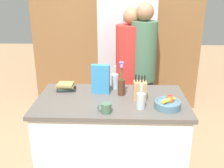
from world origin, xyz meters
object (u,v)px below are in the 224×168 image
Objects in this scene: fruit_bowl at (168,103)px; bottle_oil at (141,99)px; cereal_box at (100,79)px; person_in_blue at (143,67)px; bottle_vinegar at (115,80)px; person_at_sink at (130,70)px; coffee_mug at (106,108)px; book_stack at (66,87)px; knife_block at (140,90)px; refrigerator at (126,58)px; flower_vase at (121,84)px.

bottle_oil reaches higher than fruit_bowl.
cereal_box is 0.75m from person_in_blue.
person_at_sink is (0.18, 0.50, -0.04)m from bottle_vinegar.
coffee_mug is at bearing -162.44° from bottle_oil.
knife_block is at bearing -15.35° from book_stack.
bottle_vinegar is 0.14× the size of person_in_blue.
person_at_sink reaches higher than bottle_oil.
knife_block and bottle_vinegar have the same top height.
book_stack is at bearing 171.31° from cereal_box.
knife_block is at bearing -49.86° from bottle_vinegar.
book_stack is at bearing 164.65° from knife_block.
knife_block is 0.20m from bottle_oil.
refrigerator is 1.06× the size of person_in_blue.
flower_vase is 1.40× the size of bottle_vinegar.
bottle_oil is (-0.25, -0.02, 0.05)m from fruit_bowl.
cereal_box is at bearing -102.17° from refrigerator.
cereal_box is 0.21m from bottle_vinegar.
fruit_bowl is 0.73m from cereal_box.
person_in_blue is (0.20, -0.71, 0.07)m from refrigerator.
knife_block is 0.80m from book_stack.
knife_block is 1.09× the size of bottle_oil.
bottle_oil is (0.18, -0.31, -0.03)m from flower_vase.
person_in_blue is at bearing 100.38° from fruit_bowl.
bottle_vinegar is (-0.50, 0.47, 0.06)m from fruit_bowl.
refrigerator is at bearing 77.83° from cereal_box.
knife_block is at bearing -106.38° from person_at_sink.
knife_block is 0.74m from person_in_blue.
bottle_oil is at bearing -63.38° from bottle_vinegar.
flower_vase is at bearing 145.90° from fruit_bowl.
bottle_oil is at bearing -100.85° from person_in_blue.
knife_block is 0.39m from bottle_vinegar.
cereal_box is at bearing -135.33° from bottle_vinegar.
coffee_mug is (0.08, -0.45, -0.11)m from cereal_box.
knife_block is at bearing -32.00° from flower_vase.
coffee_mug is 0.62× the size of book_stack.
person_in_blue reaches higher than book_stack.
book_stack is 0.86× the size of bottle_oil.
person_at_sink reaches higher than book_stack.
refrigerator is at bearing 83.58° from coffee_mug.
bottle_oil is 0.13× the size of person_in_blue.
fruit_bowl is 0.79× the size of cereal_box.
person_at_sink is at bearing -86.09° from refrigerator.
knife_block is (0.12, -1.45, 0.06)m from refrigerator.
bottle_oil is at bearing -107.50° from person_at_sink.
refrigerator is at bearing 72.40° from person_at_sink.
person_in_blue is (0.47, 0.58, -0.04)m from cereal_box.
coffee_mug is at bearing -48.00° from book_stack.
flower_vase is 0.70m from person_at_sink.
person_in_blue is (0.39, 1.04, 0.06)m from coffee_mug.
person_at_sink is (-0.07, 1.00, -0.04)m from bottle_oil.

